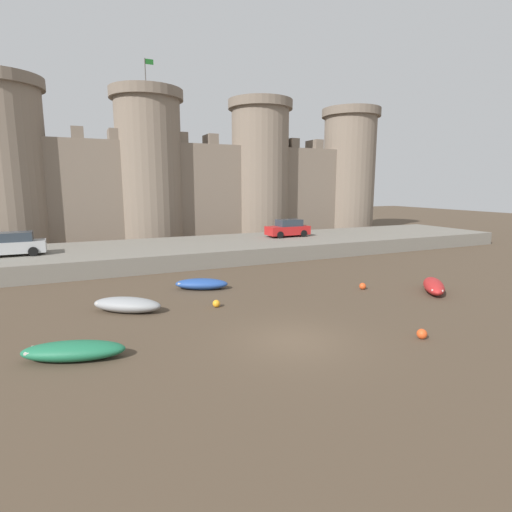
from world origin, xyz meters
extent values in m
plane|color=#4C3D2D|center=(0.00, 0.00, 0.00)|extent=(160.00, 160.00, 0.00)
cube|color=slate|center=(0.00, 19.39, 0.61)|extent=(63.29, 10.00, 1.22)
cube|color=#7A6B5B|center=(0.00, 30.74, 5.21)|extent=(51.29, 2.80, 10.42)
cylinder|color=#7A6B5B|center=(-12.82, 30.74, 7.31)|extent=(6.62, 6.62, 14.61)
cylinder|color=#7A6B5B|center=(0.00, 30.74, 7.31)|extent=(6.62, 6.62, 14.61)
cylinder|color=#706254|center=(0.00, 30.74, 15.11)|extent=(7.42, 7.42, 1.00)
cylinder|color=#4C4742|center=(0.00, 30.74, 17.11)|extent=(0.10, 0.10, 3.00)
cube|color=#19591E|center=(0.45, 30.74, 18.31)|extent=(0.80, 0.04, 0.50)
cylinder|color=#7A6B5B|center=(12.82, 30.74, 7.31)|extent=(6.62, 6.62, 14.61)
cylinder|color=#706254|center=(12.82, 30.74, 15.11)|extent=(7.42, 7.42, 1.00)
cylinder|color=#7A6B5B|center=(25.64, 30.74, 7.31)|extent=(6.62, 6.62, 14.61)
cylinder|color=#706254|center=(25.64, 30.74, 15.11)|extent=(7.42, 7.42, 1.00)
cube|color=#746557|center=(-6.74, 30.74, 10.97)|extent=(1.10, 2.52, 1.10)
cube|color=#746557|center=(-3.37, 30.74, 10.97)|extent=(1.10, 2.52, 1.10)
cube|color=#746557|center=(3.37, 30.74, 10.97)|extent=(1.10, 2.52, 1.10)
cube|color=#746557|center=(6.74, 30.74, 10.97)|extent=(1.10, 2.52, 1.10)
cube|color=#746557|center=(16.85, 30.74, 10.97)|extent=(1.10, 2.52, 1.10)
cube|color=#746557|center=(20.22, 30.74, 10.97)|extent=(1.10, 2.52, 1.10)
ellipsoid|color=#234793|center=(-1.00, 9.13, 0.32)|extent=(3.28, 2.36, 0.63)
ellipsoid|color=blue|center=(-1.00, 9.13, 0.38)|extent=(2.67, 1.89, 0.35)
cube|color=beige|center=(-0.79, 9.04, 0.42)|extent=(0.60, 1.00, 0.06)
cube|color=beige|center=(-2.08, 9.63, 0.40)|extent=(0.53, 0.71, 0.08)
ellipsoid|color=#1E6B47|center=(-7.84, 1.67, 0.33)|extent=(3.71, 2.21, 0.66)
ellipsoid|color=#339266|center=(-7.84, 1.67, 0.39)|extent=(3.02, 1.76, 0.36)
cube|color=beige|center=(-7.59, 1.59, 0.43)|extent=(0.50, 1.02, 0.06)
cube|color=beige|center=(-9.15, 2.09, 0.41)|extent=(0.47, 0.70, 0.08)
ellipsoid|color=red|center=(10.86, 3.03, 0.37)|extent=(2.92, 3.16, 0.75)
ellipsoid|color=#F23939|center=(10.86, 3.03, 0.43)|extent=(2.36, 2.56, 0.41)
cube|color=beige|center=(11.02, 3.22, 0.47)|extent=(0.81, 0.73, 0.06)
cube|color=beige|center=(10.03, 2.07, 0.45)|extent=(0.62, 0.59, 0.08)
ellipsoid|color=gray|center=(-5.49, 6.46, 0.36)|extent=(3.50, 2.93, 0.72)
ellipsoid|color=silver|center=(-5.49, 6.46, 0.42)|extent=(2.84, 2.36, 0.40)
cube|color=beige|center=(-5.28, 6.32, 0.46)|extent=(0.76, 0.99, 0.06)
cube|color=beige|center=(-6.59, 7.20, 0.44)|extent=(0.61, 0.72, 0.08)
sphere|color=orange|center=(-1.34, 5.43, 0.19)|extent=(0.37, 0.37, 0.37)
sphere|color=#E04C1E|center=(7.60, 5.20, 0.19)|extent=(0.39, 0.39, 0.39)
sphere|color=#E04C1E|center=(4.75, -1.90, 0.20)|extent=(0.40, 0.40, 0.40)
cube|color=#B2B5B7|center=(-11.56, 18.83, 1.82)|extent=(4.13, 1.78, 0.80)
cube|color=#2D3842|center=(-11.41, 18.83, 2.52)|extent=(2.28, 1.54, 0.64)
cylinder|color=black|center=(-10.28, 18.01, 1.54)|extent=(0.64, 0.19, 0.64)
cylinder|color=black|center=(-10.31, 19.71, 1.54)|extent=(0.64, 0.19, 0.64)
cube|color=red|center=(10.80, 20.19, 1.82)|extent=(4.13, 1.78, 0.80)
cube|color=#2D3842|center=(10.95, 20.20, 2.52)|extent=(2.28, 1.54, 0.64)
cylinder|color=black|center=(9.55, 19.32, 1.54)|extent=(0.64, 0.19, 0.64)
cylinder|color=black|center=(9.51, 21.02, 1.54)|extent=(0.64, 0.19, 0.64)
cylinder|color=black|center=(12.09, 19.37, 1.54)|extent=(0.64, 0.19, 0.64)
cylinder|color=black|center=(12.05, 21.07, 1.54)|extent=(0.64, 0.19, 0.64)
camera|label=1|loc=(-7.44, -12.89, 6.01)|focal=28.00mm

